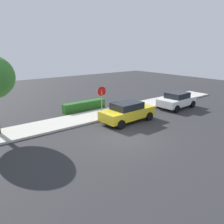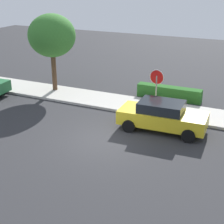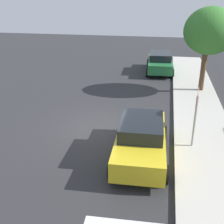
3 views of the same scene
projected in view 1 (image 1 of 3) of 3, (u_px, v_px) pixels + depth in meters
ground_plane at (125, 138)px, 13.48m from camera, size 60.00×60.00×0.00m
sidewalk_curb at (85, 118)px, 17.07m from camera, size 32.00×2.53×0.14m
stop_sign at (102, 96)px, 16.85m from camera, size 0.81×0.11×2.53m
parked_car_yellow at (128, 112)px, 16.23m from camera, size 4.37×2.10×1.49m
parked_car_white at (177, 100)px, 19.99m from camera, size 3.90×2.17×1.45m
front_yard_hedge at (84, 106)px, 19.28m from camera, size 4.03×0.65×0.81m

